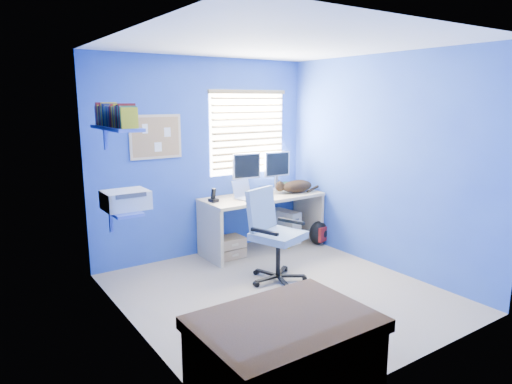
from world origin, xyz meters
TOP-DOWN VIEW (x-y plane):
  - floor at (0.00, 0.00)m, footprint 3.00×3.20m
  - ceiling at (0.00, 0.00)m, footprint 3.00×3.20m
  - wall_back at (0.00, 1.60)m, footprint 3.00×0.01m
  - wall_front at (0.00, -1.60)m, footprint 3.00×0.01m
  - wall_left at (-1.50, 0.00)m, footprint 0.01×3.20m
  - wall_right at (1.50, 0.00)m, footprint 0.01×3.20m
  - desk at (0.66, 1.26)m, footprint 1.63×0.65m
  - laptop at (0.42, 1.22)m, footprint 0.40×0.35m
  - monitor_left at (0.57, 1.52)m, footprint 0.41×0.16m
  - monitor_right at (1.03, 1.45)m, footprint 0.40×0.13m
  - phone at (-0.05, 1.29)m, footprint 0.10×0.12m
  - mug at (1.19, 1.43)m, footprint 0.10×0.09m
  - cd_spindle at (1.29, 1.51)m, footprint 0.13×0.13m
  - cat at (1.18, 1.17)m, footprint 0.52×0.37m
  - tower_pc at (1.13, 1.36)m, footprint 0.26×0.47m
  - drawer_boxes at (0.14, 1.24)m, footprint 0.35×0.28m
  - yellow_book at (0.99, 1.16)m, footprint 0.03×0.17m
  - backpack at (1.43, 0.99)m, footprint 0.33×0.28m
  - bed_corner at (-0.96, -1.33)m, footprint 1.15×0.82m
  - office_chair at (0.17, 0.32)m, footprint 0.76×0.76m
  - window_blinds at (0.65, 1.57)m, footprint 1.15×0.05m
  - corkboard at (-0.65, 1.58)m, footprint 0.64×0.02m
  - wall_shelves at (-1.35, 0.75)m, footprint 0.42×0.90m

SIDE VIEW (x-z plane):
  - floor at x=0.00m, z-range 0.00..0.00m
  - yellow_book at x=0.99m, z-range 0.00..0.24m
  - drawer_boxes at x=0.14m, z-range 0.00..0.27m
  - backpack at x=1.43m, z-range 0.00..0.33m
  - tower_pc at x=1.13m, z-range 0.00..0.45m
  - bed_corner at x=-0.96m, z-range 0.00..0.55m
  - desk at x=0.66m, z-range 0.00..0.74m
  - office_chair at x=0.17m, z-range -0.13..0.89m
  - cd_spindle at x=1.29m, z-range 0.74..0.81m
  - mug at x=1.19m, z-range 0.74..0.84m
  - cat at x=1.18m, z-range 0.74..0.91m
  - phone at x=-0.05m, z-range 0.74..0.91m
  - laptop at x=0.42m, z-range 0.74..0.96m
  - monitor_left at x=0.57m, z-range 0.74..1.28m
  - monitor_right at x=1.03m, z-range 0.74..1.28m
  - wall_back at x=0.00m, z-range 0.00..2.50m
  - wall_front at x=0.00m, z-range 0.00..2.50m
  - wall_left at x=-1.50m, z-range 0.00..2.50m
  - wall_right at x=1.50m, z-range 0.00..2.50m
  - wall_shelves at x=-1.35m, z-range 0.91..1.96m
  - corkboard at x=-0.65m, z-range 1.29..1.81m
  - window_blinds at x=0.65m, z-range 1.00..2.10m
  - ceiling at x=0.00m, z-range 2.50..2.50m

